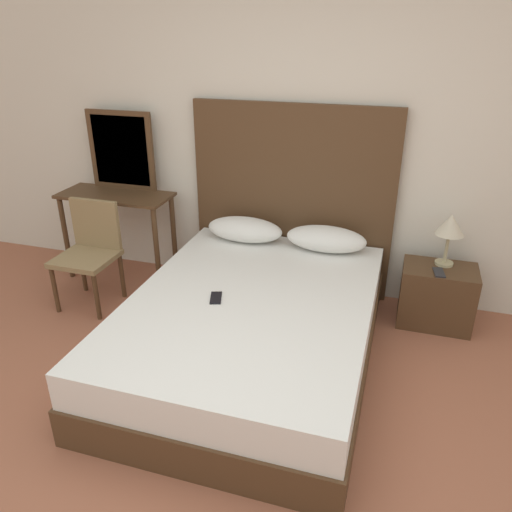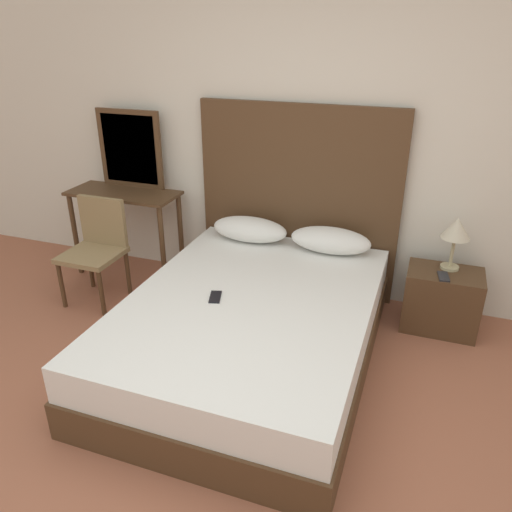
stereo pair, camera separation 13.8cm
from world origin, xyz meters
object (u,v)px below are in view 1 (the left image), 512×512
Objects in this scene: bed at (251,329)px; phone_on_bed at (216,298)px; phone_on_nightstand at (439,272)px; chair at (90,247)px; vanity_desk at (117,211)px; table_lamp at (450,227)px; nightstand at (436,296)px.

bed is 12.96× the size of phone_on_bed.
phone_on_bed is 1.60m from phone_on_nightstand.
chair is (-1.24, 0.47, -0.01)m from phone_on_bed.
phone_on_bed is 1.57m from vanity_desk.
bed is 1.59m from table_lamp.
bed is 2.22× the size of vanity_desk.
phone_on_nightstand reaches higher than nightstand.
table_lamp reaches higher than phone_on_nightstand.
bed is 4.04× the size of nightstand.
vanity_desk reaches higher than bed.
phone_on_nightstand is (1.38, 0.82, -0.01)m from phone_on_bed.
phone_on_bed is 0.17× the size of vanity_desk.
chair reaches higher than vanity_desk.
chair is at bearing 159.48° from phone_on_bed.
phone_on_nightstand is (-0.04, -0.16, -0.29)m from table_lamp.
nightstand is 0.25m from phone_on_nightstand.
vanity_desk is 0.48m from chair.
vanity_desk is (-2.68, -0.06, -0.15)m from table_lamp.
bed is at bearing -147.45° from phone_on_nightstand.
phone_on_bed is at bearing -149.29° from phone_on_nightstand.
nightstand is at bearing 9.50° from chair.
table_lamp is (0.02, 0.07, 0.53)m from nightstand.
vanity_desk is at bearing 179.73° from nightstand.
phone_on_nightstand is 0.19× the size of chair.
chair is (-2.62, -0.35, 0.00)m from phone_on_nightstand.
nightstand is at bearing 35.09° from bed.
phone_on_bed is at bearing -160.60° from bed.
nightstand is at bearing -0.27° from vanity_desk.
phone_on_nightstand is at bearing -2.19° from vanity_desk.
phone_on_bed reaches higher than nightstand.
phone_on_nightstand is at bearing -102.27° from nightstand.
nightstand is (1.19, 0.83, -0.00)m from bed.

